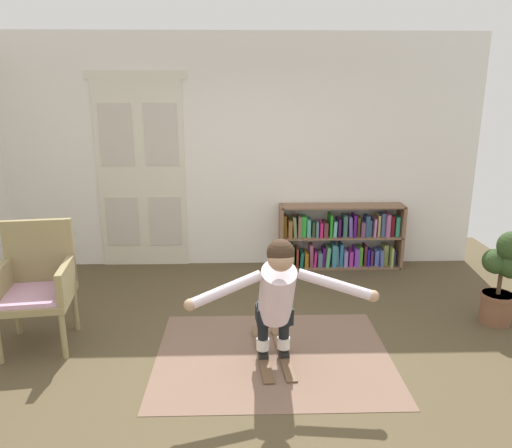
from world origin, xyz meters
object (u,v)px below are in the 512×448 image
Objects in this scene: person_skier at (277,292)px; potted_plant at (503,273)px; bookshelf at (339,240)px; skis_pair at (273,352)px; wicker_chair at (37,282)px.

potted_plant is at bearing 17.96° from person_skier.
bookshelf is 1.79× the size of skis_pair.
potted_plant reaches higher than bookshelf.
wicker_chair is 1.25× the size of skis_pair.
person_skier is at bearing -85.10° from skis_pair.
person_skier is (2.10, -0.50, 0.09)m from wicker_chair.
wicker_chair is 2.16m from person_skier.
wicker_chair is at bearing -177.09° from potted_plant.
person_skier is at bearing -162.04° from potted_plant.
potted_plant is (1.25, -1.66, 0.17)m from bookshelf.
bookshelf is 1.65× the size of potted_plant.
wicker_chair is 1.14× the size of potted_plant.
wicker_chair reaches higher than bookshelf.
skis_pair is (-2.23, -0.51, -0.51)m from potted_plant.
bookshelf is 2.58m from person_skier.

